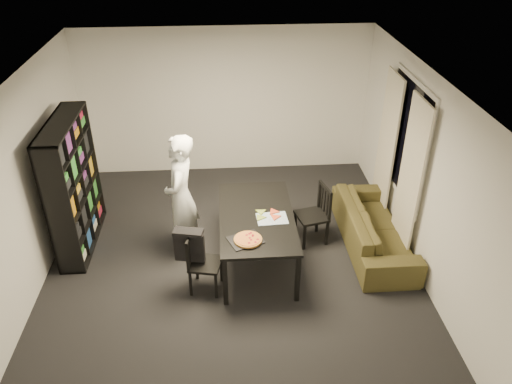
{
  "coord_description": "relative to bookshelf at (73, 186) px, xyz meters",
  "views": [
    {
      "loc": [
        -0.06,
        -5.52,
        4.42
      ],
      "look_at": [
        0.35,
        0.08,
        1.05
      ],
      "focal_mm": 35.0,
      "sensor_mm": 36.0,
      "label": 1
    }
  ],
  "objects": [
    {
      "name": "pizza_slices",
      "position": [
        2.64,
        -0.62,
        -0.19
      ],
      "size": [
        0.42,
        0.37,
        0.01
      ],
      "primitive_type": null,
      "rotation": [
        0.0,
        0.0,
        -0.16
      ],
      "color": "gold",
      "rests_on": "dining_table"
    },
    {
      "name": "draped_jacket",
      "position": [
        1.63,
        -1.1,
        -0.27
      ],
      "size": [
        0.39,
        0.23,
        0.46
      ],
      "rotation": [
        0.0,
        0.0,
        1.36
      ],
      "color": "black",
      "rests_on": "chair_left"
    },
    {
      "name": "curtain_left",
      "position": [
        4.56,
        -0.52,
        0.2
      ],
      "size": [
        0.03,
        0.7,
        2.25
      ],
      "primitive_type": "cube",
      "color": "beige",
      "rests_on": "room"
    },
    {
      "name": "baking_tray",
      "position": [
        2.32,
        -1.15,
        -0.2
      ],
      "size": [
        0.49,
        0.45,
        0.01
      ],
      "primitive_type": "cube",
      "rotation": [
        0.0,
        0.0,
        0.39
      ],
      "color": "black",
      "rests_on": "dining_table"
    },
    {
      "name": "kitchen_towel",
      "position": [
        2.7,
        -0.7,
        -0.2
      ],
      "size": [
        0.42,
        0.32,
        0.01
      ],
      "primitive_type": "cube",
      "rotation": [
        0.0,
        0.0,
        0.05
      ],
      "color": "silver",
      "rests_on": "dining_table"
    },
    {
      "name": "room",
      "position": [
        2.16,
        -0.6,
        0.35
      ],
      "size": [
        5.01,
        5.51,
        2.61
      ],
      "color": "black",
      "rests_on": "ground"
    },
    {
      "name": "window_pane",
      "position": [
        4.64,
        -0.0,
        0.55
      ],
      "size": [
        0.02,
        1.4,
        1.6
      ],
      "primitive_type": "cube",
      "color": "black",
      "rests_on": "room"
    },
    {
      "name": "bookshelf",
      "position": [
        0.0,
        0.0,
        0.0
      ],
      "size": [
        0.35,
        1.5,
        1.9
      ],
      "primitive_type": "cube",
      "color": "black",
      "rests_on": "room"
    },
    {
      "name": "curtain_right",
      "position": [
        4.56,
        0.52,
        0.2
      ],
      "size": [
        0.03,
        0.7,
        2.25
      ],
      "primitive_type": "cube",
      "color": "beige",
      "rests_on": "room"
    },
    {
      "name": "window_frame",
      "position": [
        4.64,
        -0.0,
        0.55
      ],
      "size": [
        0.03,
        1.52,
        1.72
      ],
      "primitive_type": "cube",
      "color": "white",
      "rests_on": "room"
    },
    {
      "name": "dining_table",
      "position": [
        2.5,
        -0.62,
        -0.27
      ],
      "size": [
        0.99,
        1.78,
        0.74
      ],
      "color": "black",
      "rests_on": "room"
    },
    {
      "name": "chair_left",
      "position": [
        1.74,
        -1.13,
        -0.48
      ],
      "size": [
        0.45,
        0.45,
        0.83
      ],
      "rotation": [
        0.0,
        0.0,
        1.36
      ],
      "color": "black",
      "rests_on": "room"
    },
    {
      "name": "pepperoni_pizza",
      "position": [
        2.35,
        -1.17,
        -0.18
      ],
      "size": [
        0.35,
        0.35,
        0.03
      ],
      "rotation": [
        0.0,
        0.0,
        0.31
      ],
      "color": "#A97031",
      "rests_on": "dining_table"
    },
    {
      "name": "chair_right",
      "position": [
        3.41,
        -0.19,
        -0.44
      ],
      "size": [
        0.5,
        0.5,
        0.89
      ],
      "rotation": [
        0.0,
        0.0,
        -1.33
      ],
      "color": "black",
      "rests_on": "room"
    },
    {
      "name": "sofa",
      "position": [
        4.21,
        -0.38,
        -0.65
      ],
      "size": [
        0.8,
        2.06,
        0.6
      ],
      "primitive_type": "imported",
      "rotation": [
        0.0,
        0.0,
        1.57
      ],
      "color": "#383816",
      "rests_on": "room"
    },
    {
      "name": "person",
      "position": [
        1.5,
        -0.32,
        -0.05
      ],
      "size": [
        0.5,
        0.7,
        1.8
      ],
      "primitive_type": "imported",
      "rotation": [
        0.0,
        0.0,
        -1.68
      ],
      "color": "white",
      "rests_on": "room"
    }
  ]
}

